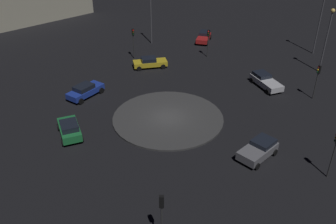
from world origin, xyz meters
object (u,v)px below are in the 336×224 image
Objects in this scene: car_green at (69,129)px; traffic_light_west at (208,38)px; traffic_light_east at (162,210)px; streetlamp_northwest at (322,10)px; car_silver at (265,81)px; store_building at (0,1)px; car_yellow at (150,62)px; car_red at (204,37)px; streetlamp_west at (151,10)px; car_blue at (85,90)px; traffic_light_northeast at (335,147)px; traffic_light_southwest at (133,38)px; streetlamp_northwest_near at (328,32)px; car_grey at (259,150)px; traffic_light_northwest at (318,76)px.

traffic_light_west is (-21.90, 11.84, 1.99)m from car_green.
traffic_light_east is 40.12m from streetlamp_northwest.
car_silver is 0.49× the size of streetlamp_northwest.
store_building reaches higher than car_green.
car_silver is at bearing -33.04° from streetlamp_northwest.
traffic_light_west is at bearing 111.48° from store_building.
store_building is (-16.30, -30.19, 2.92)m from car_yellow.
car_red is 0.89× the size of car_silver.
streetlamp_west is at bearing 78.96° from car_yellow.
traffic_light_northeast reaches higher than car_blue.
traffic_light_northeast is at bearing 18.79° from traffic_light_southwest.
car_green is at bearing 37.14° from traffic_light_east.
streetlamp_west reaches higher than traffic_light_southwest.
traffic_light_northeast reaches higher than car_yellow.
car_blue is 1.09× the size of traffic_light_southwest.
car_blue is at bearing -68.29° from streetlamp_northwest_near.
car_blue is 1.13× the size of traffic_light_east.
car_blue is 0.48× the size of streetlamp_northwest.
traffic_light_southwest reaches higher than traffic_light_west.
store_building is (-44.38, -36.41, 0.66)m from traffic_light_east.
store_building is at bearing -141.39° from traffic_light_southwest.
streetlamp_northwest_near is 0.26× the size of store_building.
traffic_light_northeast reaches higher than traffic_light_east.
car_yellow is 1.14× the size of car_green.
traffic_light_northeast is at bearing -86.45° from car_blue.
car_red is 12.91m from car_yellow.
car_yellow is 4.48m from traffic_light_southwest.
car_red is 16.91m from car_silver.
store_building reaches higher than car_silver.
car_yellow is at bearing 9.24° from streetlamp_west.
traffic_light_east is at bearing -8.66° from traffic_light_southwest.
car_grey is at bearing 90.31° from store_building.
car_silver reaches higher than car_yellow.
streetlamp_northwest reaches higher than car_silver.
car_red is 9.32m from streetlamp_west.
streetlamp_northwest reaches higher than car_blue.
car_yellow is at bearing -85.08° from streetlamp_northwest_near.
car_blue is 10.82m from car_yellow.
streetlamp_west reaches higher than car_silver.
streetlamp_northwest_near is (-19.59, 9.07, 4.63)m from car_grey.
traffic_light_northwest is (-11.19, 24.34, 2.04)m from car_green.
streetlamp_northwest is at bearing -123.79° from traffic_light_northwest.
car_red is at bearing -51.77° from car_green.
traffic_light_southwest is at bearing -41.15° from car_red.
streetlamp_northwest reaches higher than car_red.
store_building is (-22.19, -50.08, 0.77)m from traffic_light_northwest.
car_red is 0.14× the size of store_building.
traffic_light_west is (-14.01, 13.09, 2.04)m from car_blue.
streetlamp_west is (-0.69, -24.05, -1.15)m from streetlamp_northwest.
traffic_light_northeast is (10.40, 24.22, 2.26)m from car_blue.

